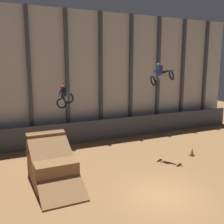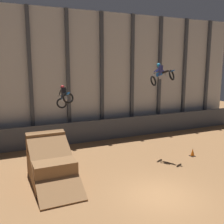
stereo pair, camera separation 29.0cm
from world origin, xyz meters
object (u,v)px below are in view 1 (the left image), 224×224
Objects in this scene: rider_bike_left_air at (64,97)px; traffic_cone_near_ramp at (192,152)px; rider_bike_right_air at (161,75)px; dirt_ramp at (51,165)px.

rider_bike_left_air reaches higher than traffic_cone_near_ramp.
rider_bike_right_air reaches higher than rider_bike_left_air.
rider_bike_left_air is at bearing 58.88° from dirt_ramp.
rider_bike_left_air is 9.94m from traffic_cone_near_ramp.
rider_bike_left_air is 2.99× the size of traffic_cone_near_ramp.
traffic_cone_near_ramp is at bearing -57.37° from rider_bike_right_air.
rider_bike_right_air is at bearing 154.30° from traffic_cone_near_ramp.
rider_bike_right_air is 3.10× the size of traffic_cone_near_ramp.
dirt_ramp is 9.39m from rider_bike_right_air.
rider_bike_left_air is (1.56, 2.59, 3.51)m from dirt_ramp.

